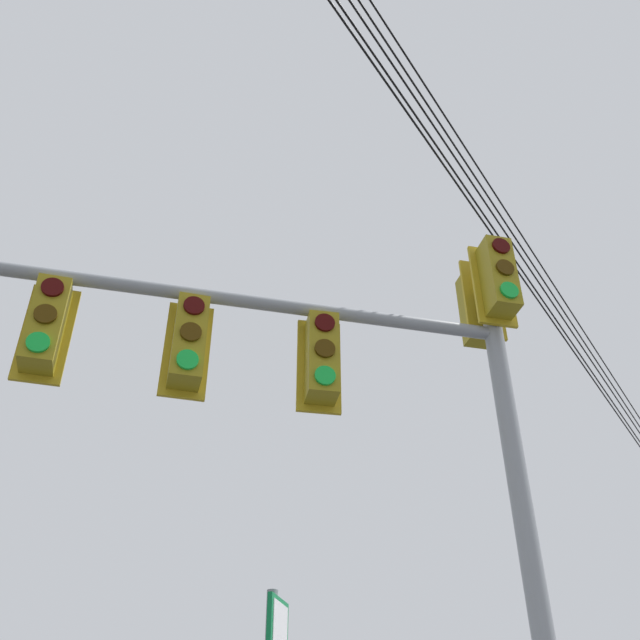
# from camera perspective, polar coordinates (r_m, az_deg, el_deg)

# --- Properties ---
(signal_mast_assembly) EXTENTS (0.97, 6.19, 7.30)m
(signal_mast_assembly) POSITION_cam_1_polar(r_m,az_deg,el_deg) (6.97, 3.53, -5.94)
(signal_mast_assembly) COLOR gray
(signal_mast_assembly) RESTS_ON ground
(overhead_wire_span) EXTENTS (16.89, 15.96, 1.50)m
(overhead_wire_span) POSITION_cam_1_polar(r_m,az_deg,el_deg) (10.16, 14.00, 7.41)
(overhead_wire_span) COLOR black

